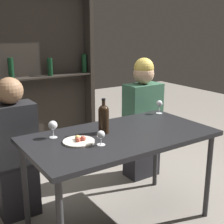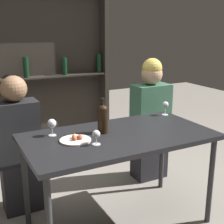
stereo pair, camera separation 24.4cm
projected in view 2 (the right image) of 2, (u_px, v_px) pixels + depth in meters
The scene contains 10 objects.
ground_plane at pixel (118, 222), 2.59m from camera, with size 10.00×10.00×0.00m, color gray.
dining_table at pixel (119, 143), 2.40m from camera, with size 1.45×0.77×0.78m.
wine_rack_wall at pixel (44, 61), 3.99m from camera, with size 1.72×0.21×2.29m.
wine_bottle at pixel (103, 117), 2.39m from camera, with size 0.08×0.08×0.27m.
wine_glass_0 at pixel (96, 135), 2.16m from camera, with size 0.06×0.06×0.11m.
wine_glass_1 at pixel (165, 105), 2.89m from camera, with size 0.06×0.06×0.13m.
wine_glass_2 at pixel (52, 124), 2.34m from camera, with size 0.07×0.07×0.13m.
food_plate_0 at pixel (76, 140), 2.25m from camera, with size 0.23×0.23×0.04m.
seated_person_left at pixel (19, 149), 2.65m from camera, with size 0.36×0.22×1.20m.
seated_person_right at pixel (150, 121), 3.23m from camera, with size 0.38×0.22×1.27m.
Camera 2 is at (-1.09, -1.97, 1.57)m, focal length 50.00 mm.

